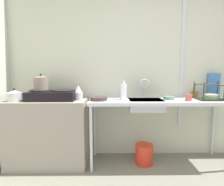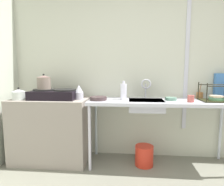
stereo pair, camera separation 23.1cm
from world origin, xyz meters
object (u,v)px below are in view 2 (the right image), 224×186
(frying_pan, at_px, (98,98))
(cup_by_rack, at_px, (191,99))
(cereal_box, at_px, (220,86))
(faucet, at_px, (146,85))
(utensil_jar, at_px, (200,95))
(bottle_by_sink, at_px, (124,91))
(sink_basin, at_px, (146,105))
(pot_beside_stove, at_px, (19,94))
(percolator, at_px, (79,92))
(bucket_on_floor, at_px, (144,156))
(dish_rack, at_px, (216,98))
(stove, at_px, (55,94))
(small_bowl_on_drainboard, at_px, (171,99))
(pot_on_left_burner, at_px, (44,82))

(frying_pan, height_order, cup_by_rack, cup_by_rack)
(frying_pan, distance_m, cereal_box, 1.59)
(faucet, xyz_separation_m, utensil_jar, (0.71, 0.06, -0.13))
(cereal_box, bearing_deg, faucet, -171.74)
(bottle_by_sink, bearing_deg, frying_pan, -168.82)
(sink_basin, distance_m, cup_by_rack, 0.52)
(pot_beside_stove, height_order, frying_pan, pot_beside_stove)
(percolator, height_order, bucket_on_floor, percolator)
(faucet, relative_size, cup_by_rack, 3.22)
(percolator, relative_size, dish_rack, 0.54)
(stove, bearing_deg, pot_beside_stove, -164.92)
(frying_pan, relative_size, cereal_box, 0.63)
(stove, distance_m, small_bowl_on_drainboard, 1.48)
(stove, xyz_separation_m, cup_by_rack, (1.68, -0.11, -0.02))
(cereal_box, bearing_deg, frying_pan, -165.90)
(small_bowl_on_drainboard, bearing_deg, frying_pan, -175.27)
(stove, bearing_deg, frying_pan, -5.81)
(percolator, xyz_separation_m, frying_pan, (0.26, -0.05, -0.07))
(pot_on_left_burner, height_order, bottle_by_sink, pot_on_left_burner)
(frying_pan, bearing_deg, pot_beside_stove, -176.92)
(faucet, height_order, cereal_box, cereal_box)
(cereal_box, bearing_deg, percolator, -168.81)
(percolator, distance_m, frying_pan, 0.27)
(pot_beside_stove, xyz_separation_m, frying_pan, (1.01, 0.05, -0.05))
(percolator, bearing_deg, stove, 178.49)
(pot_on_left_burner, height_order, pot_beside_stove, pot_on_left_burner)
(bucket_on_floor, bearing_deg, faucet, 83.39)
(sink_basin, height_order, cup_by_rack, cup_by_rack)
(pot_beside_stove, distance_m, frying_pan, 1.01)
(bottle_by_sink, bearing_deg, pot_beside_stove, -174.99)
(utensil_jar, height_order, bucket_on_floor, utensil_jar)
(dish_rack, bearing_deg, bucket_on_floor, -177.96)
(cereal_box, bearing_deg, bottle_by_sink, -166.30)
(stove, xyz_separation_m, faucet, (1.19, 0.14, 0.11))
(small_bowl_on_drainboard, bearing_deg, bottle_by_sink, -178.74)
(pot_on_left_burner, xyz_separation_m, dish_rack, (2.15, -0.01, -0.18))
(pot_on_left_burner, distance_m, percolator, 0.48)
(cup_by_rack, bearing_deg, percolator, 175.90)
(percolator, distance_m, bottle_by_sink, 0.57)
(bottle_by_sink, bearing_deg, bucket_on_floor, -8.66)
(small_bowl_on_drainboard, height_order, bucket_on_floor, small_bowl_on_drainboard)
(frying_pan, xyz_separation_m, bottle_by_sink, (0.31, 0.06, 0.08))
(sink_basin, relative_size, frying_pan, 2.04)
(percolator, bearing_deg, frying_pan, -11.07)
(pot_beside_stove, relative_size, cup_by_rack, 2.07)
(percolator, bearing_deg, bucket_on_floor, -2.09)
(pot_beside_stove, relative_size, cereal_box, 0.50)
(sink_basin, relative_size, cereal_box, 1.29)
(pot_beside_stove, distance_m, small_bowl_on_drainboard, 1.91)
(faucet, bearing_deg, sink_basin, -93.06)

